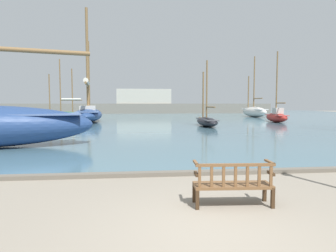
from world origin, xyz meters
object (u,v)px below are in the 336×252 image
object	(u,v)px
sailboat_distant_harbor	(62,113)
sailboat_mid_starboard	(276,116)
sailboat_far_starboard	(254,111)
sailboat_nearest_port	(207,121)
park_bench	(233,183)
sailboat_far_port	(88,112)

from	to	relation	value
sailboat_distant_harbor	sailboat_mid_starboard	distance (m)	28.99
sailboat_distant_harbor	sailboat_mid_starboard	bearing A→B (deg)	-25.97
sailboat_far_starboard	sailboat_nearest_port	distance (m)	21.42
sailboat_mid_starboard	park_bench	bearing A→B (deg)	-117.73
sailboat_nearest_port	sailboat_mid_starboard	size ratio (longest dim) A/B	0.80
park_bench	sailboat_mid_starboard	xyz separation A→B (m)	(13.56, 25.80, 0.26)
park_bench	sailboat_nearest_port	xyz separation A→B (m)	(4.40, 20.58, 0.11)
park_bench	sailboat_far_port	world-z (taller)	sailboat_far_port
sailboat_nearest_port	sailboat_mid_starboard	world-z (taller)	sailboat_mid_starboard
sailboat_far_starboard	sailboat_distant_harbor	bearing A→B (deg)	179.98
sailboat_nearest_port	sailboat_far_starboard	bearing A→B (deg)	56.75
park_bench	sailboat_far_port	size ratio (longest dim) A/B	0.13
park_bench	sailboat_mid_starboard	distance (m)	29.15
sailboat_far_starboard	sailboat_far_port	xyz separation A→B (m)	(-23.51, -9.51, 0.21)
sailboat_distant_harbor	sailboat_nearest_port	world-z (taller)	sailboat_distant_harbor
sailboat_far_starboard	sailboat_nearest_port	xyz separation A→B (m)	(-11.74, -17.91, -0.37)
sailboat_far_starboard	sailboat_nearest_port	world-z (taller)	sailboat_far_starboard
park_bench	sailboat_mid_starboard	bearing A→B (deg)	62.27
sailboat_nearest_port	sailboat_mid_starboard	xyz separation A→B (m)	(9.15, 5.22, 0.15)
park_bench	sailboat_distant_harbor	xyz separation A→B (m)	(-12.51, 38.49, 0.32)
park_bench	sailboat_far_port	distance (m)	29.90
park_bench	sailboat_far_starboard	size ratio (longest dim) A/B	0.18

